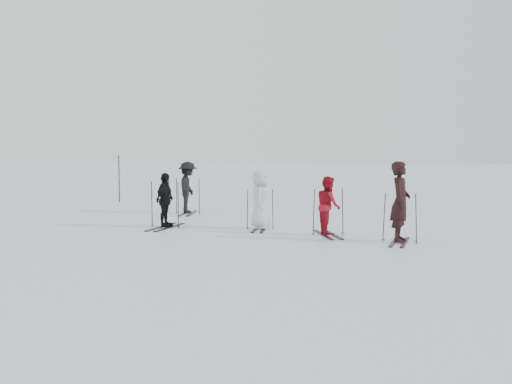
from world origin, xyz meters
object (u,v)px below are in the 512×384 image
skier_red (328,206)px  skier_uphill_left (165,201)px  skier_uphill_far (188,188)px  skier_grey (260,200)px  skier_near_dark (400,203)px  piste_marker (119,179)px

skier_red → skier_uphill_left: 4.72m
skier_uphill_left → skier_uphill_far: bearing=13.7°
skier_grey → skier_uphill_far: skier_uphill_far is taller
skier_near_dark → skier_uphill_left: bearing=86.8°
skier_grey → piste_marker: size_ratio=0.83×
skier_near_dark → piste_marker: bearing=61.5°
skier_grey → skier_uphill_far: bearing=40.8°
skier_uphill_left → piste_marker: (-2.10, 8.19, 0.21)m
skier_red → piste_marker: size_ratio=0.77×
skier_grey → piste_marker: (-4.76, 8.89, 0.17)m
skier_near_dark → skier_red: skier_near_dark is taller
skier_uphill_left → piste_marker: piste_marker is taller
skier_near_dark → skier_uphill_left: size_ratio=1.25×
skier_uphill_far → skier_red: bearing=-134.8°
skier_uphill_left → skier_uphill_far: (0.71, 3.41, 0.12)m
skier_red → piste_marker: (-6.37, 10.20, 0.23)m
skier_near_dark → skier_red: bearing=73.4°
skier_uphill_far → piste_marker: piste_marker is taller
skier_uphill_left → skier_uphill_far: skier_uphill_far is taller
skier_uphill_left → skier_uphill_far: size_ratio=0.87×
skier_grey → skier_uphill_left: skier_grey is taller
skier_red → skier_grey: size_ratio=0.93×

